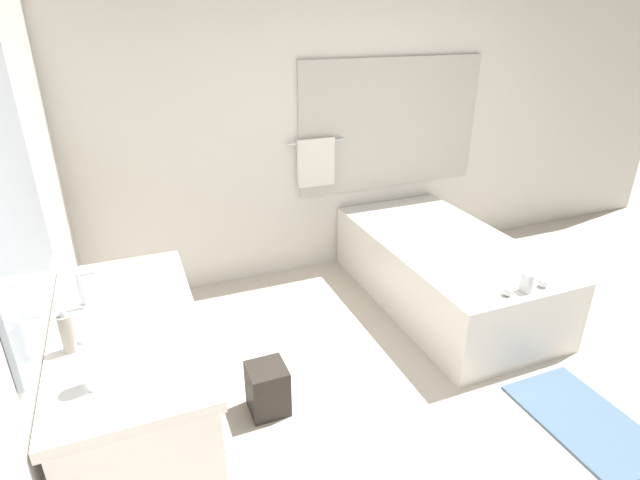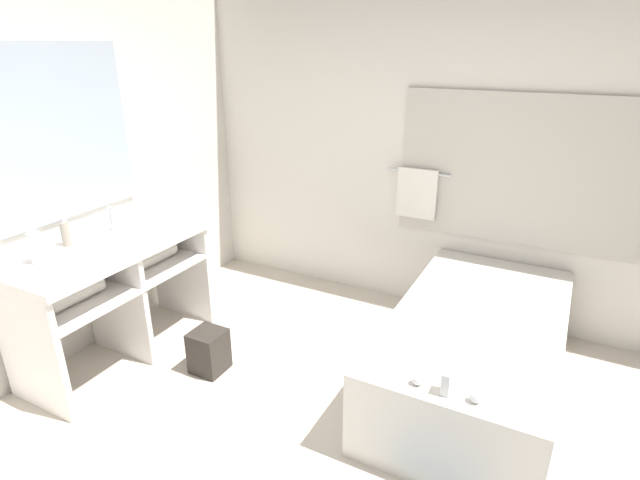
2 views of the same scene
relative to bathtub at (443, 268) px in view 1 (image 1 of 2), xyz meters
name	(u,v)px [view 1 (image 1 of 2)]	position (x,y,z in m)	size (l,w,h in m)	color
ground_plane	(506,422)	(-0.41, -1.26, -0.29)	(16.00, 16.00, 0.00)	beige
wall_back_with_blinds	(348,114)	(-0.40, 0.97, 1.05)	(7.40, 0.13, 2.70)	silver
vanity_counter	(134,363)	(-2.29, -0.77, 0.32)	(0.62, 1.33, 0.85)	white
sink_faucet	(81,291)	(-2.46, -0.59, 0.65)	(0.09, 0.04, 0.18)	silver
bathtub	(443,268)	(0.00, 0.00, 0.00)	(0.98, 1.86, 0.65)	silver
water_bottle_1	(91,363)	(-2.41, -1.19, 0.66)	(0.08, 0.08, 0.22)	white
soap_dispenser	(67,333)	(-2.50, -0.92, 0.65)	(0.06, 0.06, 0.19)	gray
waste_bin	(268,389)	(-1.62, -0.65, -0.14)	(0.22, 0.22, 0.30)	#2D2823
bath_mat	(584,420)	(0.00, -1.42, -0.28)	(0.50, 0.79, 0.02)	slate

